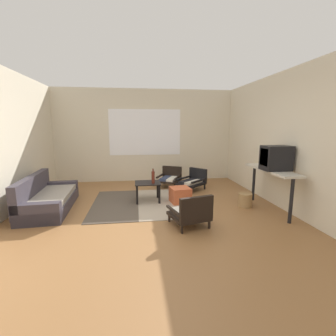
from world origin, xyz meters
name	(u,v)px	position (x,y,z in m)	size (l,w,h in m)	color
ground_plane	(153,217)	(0.00, 0.00, 0.00)	(7.80, 7.80, 0.00)	olive
far_wall_with_window	(145,136)	(0.00, 3.06, 1.35)	(5.60, 0.13, 2.70)	beige
side_wall_right	(284,141)	(2.66, 0.30, 1.35)	(0.12, 6.60, 2.70)	beige
area_rug	(138,203)	(-0.25, 0.81, 0.01)	(1.92, 2.05, 0.01)	#4C4238
couch	(47,199)	(-2.04, 0.67, 0.21)	(0.87, 1.82, 0.69)	#38333D
coffee_table	(148,187)	(-0.04, 0.93, 0.33)	(0.55, 0.49, 0.43)	black
armchair_by_window	(170,177)	(0.63, 2.19, 0.25)	(0.76, 0.77, 0.53)	black
armchair_striped_foreground	(191,213)	(0.59, -0.52, 0.24)	(0.70, 0.72, 0.56)	black
armchair_corner	(193,180)	(1.18, 1.78, 0.24)	(0.84, 0.82, 0.53)	black
ottoman_orange	(180,195)	(0.65, 0.74, 0.17)	(0.40, 0.40, 0.33)	#BC5633
console_shelf	(271,174)	(2.30, 0.06, 0.72)	(0.39, 1.43, 0.83)	beige
crt_television	(276,158)	(2.30, -0.06, 1.05)	(0.49, 0.35, 0.46)	black
clay_vase	(265,160)	(2.30, 0.33, 0.95)	(0.22, 0.22, 0.36)	brown
glass_bottle	(153,177)	(0.07, 0.84, 0.56)	(0.07, 0.07, 0.32)	#5B2319
wicker_basket	(245,200)	(1.92, 0.31, 0.14)	(0.27, 0.27, 0.28)	#9E7A4C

